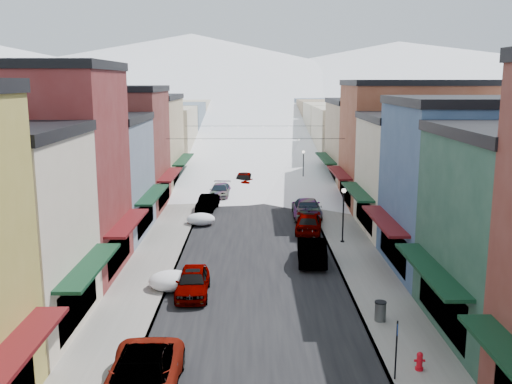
{
  "coord_description": "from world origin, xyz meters",
  "views": [
    {
      "loc": [
        -0.25,
        -12.11,
        11.4
      ],
      "look_at": [
        0.0,
        32.07,
        2.77
      ],
      "focal_mm": 40.0,
      "sensor_mm": 36.0,
      "label": 1
    }
  ],
  "objects_px": {
    "fire_hydrant": "(420,362)",
    "streetlamp_near": "(343,208)",
    "trash_can": "(380,311)",
    "car_white_suv": "(142,378)",
    "car_dark_hatch": "(208,203)",
    "car_green_sedan": "(312,250)",
    "car_silver_sedan": "(193,282)"
  },
  "relations": [
    {
      "from": "fire_hydrant",
      "to": "streetlamp_near",
      "type": "relative_size",
      "value": 0.19
    },
    {
      "from": "trash_can",
      "to": "car_white_suv",
      "type": "bearing_deg",
      "value": -147.34
    },
    {
      "from": "car_dark_hatch",
      "to": "streetlamp_near",
      "type": "distance_m",
      "value": 15.14
    },
    {
      "from": "car_green_sedan",
      "to": "trash_can",
      "type": "bearing_deg",
      "value": 106.96
    },
    {
      "from": "car_white_suv",
      "to": "car_silver_sedan",
      "type": "height_order",
      "value": "car_white_suv"
    },
    {
      "from": "car_silver_sedan",
      "to": "car_green_sedan",
      "type": "distance_m",
      "value": 9.0
    },
    {
      "from": "fire_hydrant",
      "to": "trash_can",
      "type": "relative_size",
      "value": 0.78
    },
    {
      "from": "car_white_suv",
      "to": "streetlamp_near",
      "type": "relative_size",
      "value": 1.48
    },
    {
      "from": "car_dark_hatch",
      "to": "fire_hydrant",
      "type": "relative_size",
      "value": 5.57
    },
    {
      "from": "car_silver_sedan",
      "to": "car_green_sedan",
      "type": "xyz_separation_m",
      "value": [
        7.0,
        5.66,
        0.08
      ]
    },
    {
      "from": "car_dark_hatch",
      "to": "streetlamp_near",
      "type": "bearing_deg",
      "value": -38.95
    },
    {
      "from": "car_white_suv",
      "to": "car_dark_hatch",
      "type": "relative_size",
      "value": 1.38
    },
    {
      "from": "car_silver_sedan",
      "to": "car_dark_hatch",
      "type": "xyz_separation_m",
      "value": [
        -0.8,
        20.61,
        -0.05
      ]
    },
    {
      "from": "car_green_sedan",
      "to": "fire_hydrant",
      "type": "relative_size",
      "value": 6.65
    },
    {
      "from": "car_green_sedan",
      "to": "car_dark_hatch",
      "type": "bearing_deg",
      "value": -59.31
    },
    {
      "from": "fire_hydrant",
      "to": "car_green_sedan",
      "type": "bearing_deg",
      "value": 101.37
    },
    {
      "from": "car_dark_hatch",
      "to": "trash_can",
      "type": "relative_size",
      "value": 4.34
    },
    {
      "from": "car_green_sedan",
      "to": "fire_hydrant",
      "type": "height_order",
      "value": "car_green_sedan"
    },
    {
      "from": "car_dark_hatch",
      "to": "trash_can",
      "type": "xyz_separation_m",
      "value": [
        10.12,
        -24.38,
        -0.05
      ]
    },
    {
      "from": "fire_hydrant",
      "to": "streetlamp_near",
      "type": "xyz_separation_m",
      "value": [
        -0.22,
        18.26,
        2.1
      ]
    },
    {
      "from": "car_dark_hatch",
      "to": "trash_can",
      "type": "height_order",
      "value": "car_dark_hatch"
    },
    {
      "from": "car_silver_sedan",
      "to": "streetlamp_near",
      "type": "bearing_deg",
      "value": 44.06
    },
    {
      "from": "streetlamp_near",
      "to": "trash_can",
      "type": "bearing_deg",
      "value": -91.27
    },
    {
      "from": "car_dark_hatch",
      "to": "fire_hydrant",
      "type": "bearing_deg",
      "value": -62.77
    },
    {
      "from": "car_white_suv",
      "to": "fire_hydrant",
      "type": "height_order",
      "value": "car_white_suv"
    },
    {
      "from": "trash_can",
      "to": "streetlamp_near",
      "type": "bearing_deg",
      "value": 88.73
    },
    {
      "from": "trash_can",
      "to": "car_silver_sedan",
      "type": "bearing_deg",
      "value": 157.98
    },
    {
      "from": "car_white_suv",
      "to": "car_green_sedan",
      "type": "height_order",
      "value": "car_green_sedan"
    },
    {
      "from": "car_silver_sedan",
      "to": "car_green_sedan",
      "type": "height_order",
      "value": "car_green_sedan"
    },
    {
      "from": "car_dark_hatch",
      "to": "streetlamp_near",
      "type": "relative_size",
      "value": 1.07
    },
    {
      "from": "car_dark_hatch",
      "to": "streetlamp_near",
      "type": "height_order",
      "value": "streetlamp_near"
    },
    {
      "from": "car_dark_hatch",
      "to": "fire_hydrant",
      "type": "distance_m",
      "value": 30.97
    }
  ]
}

